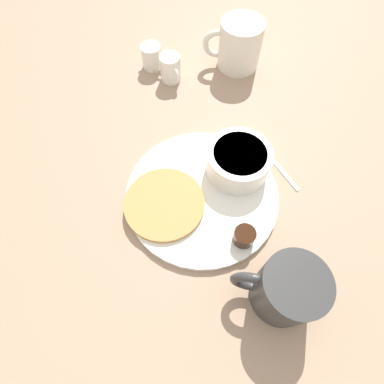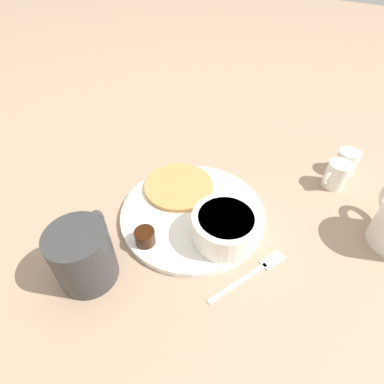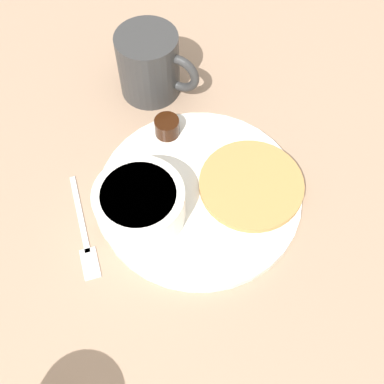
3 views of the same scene
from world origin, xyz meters
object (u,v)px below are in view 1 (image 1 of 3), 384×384
(coffee_mug, at_px, (286,289))
(creamer_pitcher_far, at_px, (152,56))
(creamer_pitcher_near, at_px, (171,68))
(second_mug, at_px, (239,45))
(fork, at_px, (267,153))
(plate, at_px, (202,195))
(bowl, at_px, (238,161))

(coffee_mug, bearing_deg, creamer_pitcher_far, -28.97)
(creamer_pitcher_near, height_order, second_mug, second_mug)
(coffee_mug, height_order, second_mug, second_mug)
(creamer_pitcher_far, xyz_separation_m, fork, (-0.34, 0.05, -0.02))
(fork, height_order, second_mug, second_mug)
(coffee_mug, relative_size, creamer_pitcher_near, 1.89)
(plate, distance_m, bowl, 0.09)
(plate, height_order, creamer_pitcher_far, creamer_pitcher_far)
(second_mug, bearing_deg, fork, 137.43)
(creamer_pitcher_near, bearing_deg, fork, 170.85)
(creamer_pitcher_far, bearing_deg, plate, 145.35)
(coffee_mug, xyz_separation_m, fork, (0.15, -0.22, -0.05))
(plate, relative_size, creamer_pitcher_far, 4.00)
(bowl, relative_size, creamer_pitcher_near, 1.77)
(plate, relative_size, second_mug, 2.31)
(creamer_pitcher_near, bearing_deg, coffee_mug, 148.34)
(plate, distance_m, creamer_pitcher_near, 0.30)
(coffee_mug, distance_m, creamer_pitcher_far, 0.55)
(creamer_pitcher_near, bearing_deg, bowl, 155.07)
(creamer_pitcher_near, bearing_deg, plate, 139.94)
(bowl, height_order, second_mug, second_mug)
(coffee_mug, bearing_deg, plate, -19.00)
(plate, xyz_separation_m, fork, (-0.04, -0.15, -0.00))
(plate, xyz_separation_m, creamer_pitcher_near, (0.23, -0.20, 0.02))
(fork, bearing_deg, creamer_pitcher_near, -9.15)
(plate, bearing_deg, second_mug, -65.92)
(creamer_pitcher_far, bearing_deg, second_mug, -140.29)
(plate, relative_size, coffee_mug, 2.24)
(fork, xyz_separation_m, second_mug, (0.19, -0.17, 0.05))
(creamer_pitcher_far, height_order, second_mug, second_mug)
(plate, xyz_separation_m, creamer_pitcher_far, (0.29, -0.20, 0.02))
(bowl, distance_m, creamer_pitcher_near, 0.28)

